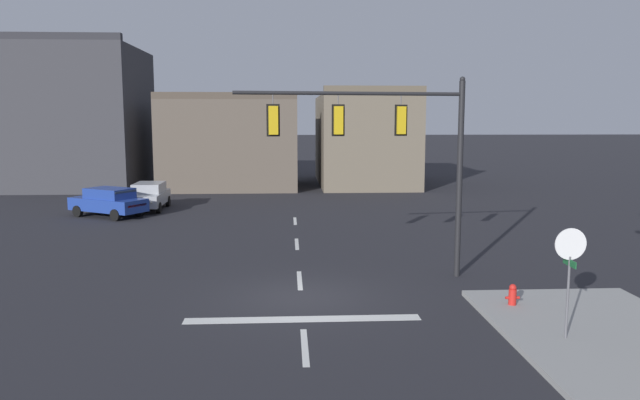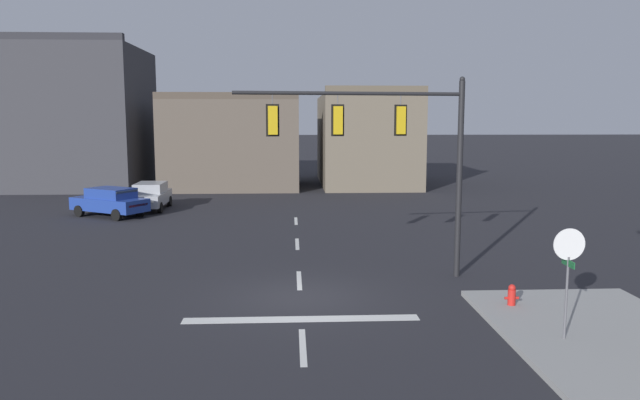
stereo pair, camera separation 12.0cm
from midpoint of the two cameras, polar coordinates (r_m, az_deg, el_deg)
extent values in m
plane|color=#232328|center=(18.56, -1.99, -9.20)|extent=(400.00, 400.00, 0.00)
cube|color=gray|center=(16.67, 25.46, -11.65)|extent=(5.00, 8.00, 0.15)
cube|color=silver|center=(16.65, -1.86, -11.17)|extent=(6.40, 0.50, 0.01)
cube|color=silver|center=(14.77, -1.69, -13.66)|extent=(0.16, 2.40, 0.01)
cube|color=silver|center=(20.48, -2.10, -7.57)|extent=(0.16, 2.40, 0.01)
cube|color=silver|center=(26.32, -2.33, -4.16)|extent=(0.16, 2.40, 0.01)
cube|color=silver|center=(32.22, -2.48, -1.99)|extent=(0.16, 2.40, 0.01)
cylinder|color=black|center=(20.96, 12.86, 1.81)|extent=(0.20, 0.20, 6.64)
cylinder|color=black|center=(19.75, 2.76, 10.02)|extent=(7.52, 0.97, 0.12)
sphere|color=black|center=(20.90, 13.14, 11.04)|extent=(0.18, 0.18, 0.18)
cylinder|color=#56565B|center=(20.16, 7.49, 9.24)|extent=(0.03, 0.03, 0.35)
cube|color=gold|center=(20.15, 7.46, 7.47)|extent=(0.33, 0.27, 0.90)
sphere|color=red|center=(20.28, 7.36, 8.26)|extent=(0.20, 0.20, 0.20)
sphere|color=#2D2314|center=(20.28, 7.35, 7.47)|extent=(0.20, 0.20, 0.20)
sphere|color=black|center=(20.28, 7.33, 6.67)|extent=(0.20, 0.20, 0.20)
cube|color=black|center=(20.13, 7.47, 7.47)|extent=(0.42, 0.08, 1.02)
cylinder|color=#56565B|center=(19.65, 1.55, 9.35)|extent=(0.03, 0.03, 0.35)
cube|color=gold|center=(19.64, 1.54, 7.53)|extent=(0.33, 0.27, 0.90)
sphere|color=red|center=(19.77, 1.47, 8.34)|extent=(0.20, 0.20, 0.20)
sphere|color=#2D2314|center=(19.77, 1.47, 7.53)|extent=(0.20, 0.20, 0.20)
sphere|color=black|center=(19.77, 1.46, 6.71)|extent=(0.20, 0.20, 0.20)
cube|color=black|center=(19.62, 1.55, 7.53)|extent=(0.42, 0.08, 1.02)
cylinder|color=#56565B|center=(19.36, -4.64, 9.35)|extent=(0.03, 0.03, 0.35)
cube|color=gold|center=(19.35, -4.62, 7.50)|extent=(0.33, 0.27, 0.90)
sphere|color=red|center=(19.48, -4.67, 8.33)|extent=(0.20, 0.20, 0.20)
sphere|color=#2D2314|center=(19.48, -4.66, 7.50)|extent=(0.20, 0.20, 0.20)
sphere|color=black|center=(19.48, -4.65, 6.68)|extent=(0.20, 0.20, 0.20)
cube|color=black|center=(19.33, -4.62, 7.50)|extent=(0.42, 0.08, 1.02)
cylinder|color=#56565B|center=(15.73, 22.11, -8.78)|extent=(0.06, 0.06, 2.15)
cylinder|color=white|center=(15.41, 22.37, -3.86)|extent=(0.76, 0.03, 0.76)
cylinder|color=#B21414|center=(15.43, 22.34, -3.85)|extent=(0.68, 0.03, 0.68)
cube|color=#19592D|center=(15.50, 22.28, -5.50)|extent=(0.02, 0.64, 0.16)
cube|color=navy|center=(35.56, -19.45, -0.38)|extent=(4.69, 3.82, 0.70)
cube|color=navy|center=(35.37, -19.33, 0.61)|extent=(2.94, 2.65, 0.56)
cube|color=#2D3842|center=(35.94, -20.16, 0.65)|extent=(1.00, 1.43, 0.47)
cube|color=#2D3842|center=(34.52, -18.02, 0.47)|extent=(0.98, 1.41, 0.46)
cylinder|color=black|center=(36.15, -21.97, -0.99)|extent=(0.66, 0.52, 0.64)
cylinder|color=black|center=(37.24, -19.97, -0.65)|extent=(0.66, 0.52, 0.64)
cylinder|color=black|center=(33.98, -18.83, -1.35)|extent=(0.66, 0.52, 0.64)
cylinder|color=black|center=(35.14, -16.80, -0.99)|extent=(0.66, 0.52, 0.64)
sphere|color=silver|center=(36.82, -22.40, -0.18)|extent=(0.16, 0.16, 0.16)
sphere|color=silver|center=(37.55, -21.05, 0.02)|extent=(0.16, 0.16, 0.16)
cube|color=maroon|center=(33.98, -16.98, -0.50)|extent=(0.75, 1.19, 0.12)
cube|color=#9EA0A5|center=(37.55, -15.93, 0.16)|extent=(1.86, 4.42, 0.70)
cube|color=#9EA0A5|center=(37.62, -15.91, 1.14)|extent=(1.63, 2.48, 0.56)
cube|color=#2D3842|center=(36.88, -16.16, 0.98)|extent=(1.52, 0.27, 0.47)
cube|color=#2D3842|center=(38.76, -15.56, 1.31)|extent=(1.52, 0.24, 0.46)
cylinder|color=black|center=(36.02, -15.06, -0.72)|extent=(0.23, 0.64, 0.64)
cylinder|color=black|center=(36.39, -17.69, -0.74)|extent=(0.23, 0.64, 0.64)
cylinder|color=black|center=(38.84, -14.24, -0.11)|extent=(0.23, 0.64, 0.64)
cylinder|color=black|center=(39.19, -16.68, -0.13)|extent=(0.23, 0.64, 0.64)
sphere|color=silver|center=(35.31, -15.75, -0.20)|extent=(0.16, 0.16, 0.16)
sphere|color=silver|center=(35.57, -17.57, -0.22)|extent=(0.16, 0.16, 0.16)
cube|color=maroon|center=(39.66, -15.28, 0.68)|extent=(1.37, 0.06, 0.12)
cylinder|color=red|center=(18.16, 17.51, -8.87)|extent=(0.22, 0.22, 0.55)
cylinder|color=red|center=(18.23, 17.48, -9.70)|extent=(0.30, 0.30, 0.10)
sphere|color=red|center=(18.07, 17.55, -7.88)|extent=(0.20, 0.20, 0.20)
cylinder|color=red|center=(18.10, 17.07, -8.81)|extent=(0.10, 0.08, 0.08)
cylinder|color=red|center=(18.20, 17.96, -8.75)|extent=(0.10, 0.08, 0.08)
cube|color=#38383D|center=(51.84, -21.57, 7.16)|extent=(9.21, 10.35, 10.91)
cube|color=#2B2B30|center=(47.60, -23.81, 13.96)|extent=(9.21, 0.60, 0.50)
cube|color=brown|center=(49.06, -8.42, 5.23)|extent=(10.40, 9.54, 6.83)
cube|color=#493F35|center=(44.61, -9.04, 9.70)|extent=(10.40, 0.60, 0.50)
cube|color=#665B4C|center=(51.01, 4.07, 5.65)|extent=(7.48, 13.08, 7.31)
cube|color=brown|center=(44.85, 5.12, 10.37)|extent=(7.48, 0.60, 0.50)
camera|label=1|loc=(0.06, -90.15, -0.02)|focal=33.92mm
camera|label=2|loc=(0.06, 89.85, 0.02)|focal=33.92mm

